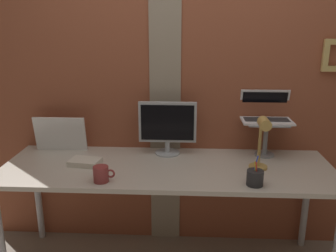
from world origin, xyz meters
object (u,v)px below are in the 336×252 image
object	(u,v)px
laptop	(266,112)
desk_lamp	(262,138)
monitor	(168,125)
coffee_mug	(101,174)
whiteboard_panel	(60,134)
pen_cup	(255,178)

from	to	relation	value
laptop	desk_lamp	xyz separation A→B (m)	(-0.09, -0.36, -0.08)
monitor	coffee_mug	bearing A→B (deg)	-126.76
monitor	laptop	world-z (taller)	laptop
desk_lamp	coffee_mug	distance (m)	1.02
laptop	whiteboard_panel	world-z (taller)	laptop
laptop	whiteboard_panel	xyz separation A→B (m)	(-1.49, -0.04, -0.18)
monitor	desk_lamp	bearing A→B (deg)	-25.57
desk_lamp	pen_cup	world-z (taller)	desk_lamp
whiteboard_panel	desk_lamp	world-z (taller)	desk_lamp
monitor	coffee_mug	distance (m)	0.64
desk_lamp	coffee_mug	world-z (taller)	desk_lamp
monitor	laptop	distance (m)	0.71
monitor	pen_cup	size ratio (longest dim) A/B	2.32
monitor	pen_cup	bearing A→B (deg)	-42.54
laptop	desk_lamp	size ratio (longest dim) A/B	0.96
pen_cup	coffee_mug	distance (m)	0.91
laptop	pen_cup	distance (m)	0.64
whiteboard_panel	pen_cup	world-z (taller)	whiteboard_panel
laptop	monitor	bearing A→B (deg)	-174.72
desk_lamp	laptop	bearing A→B (deg)	76.02
coffee_mug	whiteboard_panel	bearing A→B (deg)	129.17
desk_lamp	whiteboard_panel	bearing A→B (deg)	167.42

